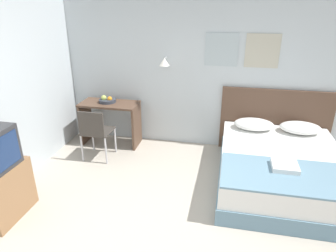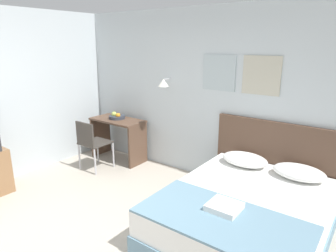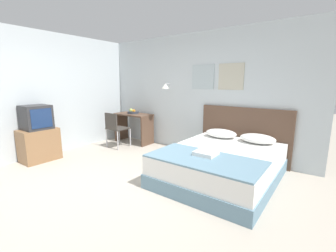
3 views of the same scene
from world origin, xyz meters
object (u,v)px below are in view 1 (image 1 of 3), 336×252
object	(u,v)px
pillow_left	(254,124)
bed	(280,169)
headboard	(274,121)
fruit_bowl	(107,100)
folded_towel_near_foot	(285,166)
desk_chair	(95,130)
throw_blanket	(290,176)
desk	(110,116)
pillow_right	(300,128)

from	to	relation	value
pillow_left	bed	bearing A→B (deg)	-65.63
headboard	fruit_bowl	world-z (taller)	headboard
pillow_left	folded_towel_near_foot	size ratio (longest dim) A/B	2.01
desk_chair	bed	bearing A→B (deg)	-3.45
headboard	throw_blanket	size ratio (longest dim) A/B	1.11
desk	fruit_bowl	distance (m)	0.29
pillow_right	throw_blanket	bearing A→B (deg)	-104.31
bed	pillow_left	bearing A→B (deg)	114.37
throw_blanket	desk_chair	xyz separation A→B (m)	(-2.83, 0.77, 0.00)
pillow_left	fruit_bowl	distance (m)	2.53
throw_blanket	desk_chair	distance (m)	2.93
bed	desk	bearing A→B (deg)	164.19
headboard	desk_chair	xyz separation A→B (m)	(-2.83, -0.90, -0.03)
headboard	desk	world-z (taller)	headboard
headboard	throw_blanket	xyz separation A→B (m)	(0.00, -1.67, -0.03)
bed	desk_chair	bearing A→B (deg)	176.55
throw_blanket	desk	distance (m)	3.15
bed	headboard	distance (m)	1.11
headboard	desk_chair	distance (m)	2.97
desk	pillow_right	bearing A→B (deg)	-0.41
pillow_right	desk_chair	distance (m)	3.24
headboard	pillow_right	size ratio (longest dim) A/B	2.87
pillow_left	fruit_bowl	xyz separation A→B (m)	(-2.51, 0.05, 0.22)
pillow_right	folded_towel_near_foot	xyz separation A→B (m)	(-0.40, -1.23, -0.03)
pillow_left	desk_chair	xyz separation A→B (m)	(-2.47, -0.61, -0.06)
headboard	pillow_left	bearing A→B (deg)	-140.42
bed	desk	size ratio (longest dim) A/B	2.05
bed	pillow_left	size ratio (longest dim) A/B	3.33
desk	pillow_left	bearing A→B (deg)	-0.52
desk_chair	fruit_bowl	distance (m)	0.72
desk	desk_chair	bearing A→B (deg)	-90.27
desk	desk_chair	distance (m)	0.63
desk_chair	fruit_bowl	world-z (taller)	fruit_bowl
fruit_bowl	bed	bearing A→B (deg)	-16.09
folded_towel_near_foot	desk	distance (m)	3.05
folded_towel_near_foot	desk	size ratio (longest dim) A/B	0.31
pillow_right	folded_towel_near_foot	bearing A→B (deg)	-107.94
desk	throw_blanket	bearing A→B (deg)	-26.41
pillow_left	throw_blanket	bearing A→B (deg)	-75.69
throw_blanket	pillow_right	bearing A→B (deg)	75.69
bed	desk	world-z (taller)	desk
pillow_left	desk_chair	distance (m)	2.55
headboard	pillow_right	world-z (taller)	headboard
pillow_left	desk	xyz separation A→B (m)	(-2.47, 0.02, -0.07)
pillow_left	fruit_bowl	bearing A→B (deg)	178.86
bed	folded_towel_near_foot	size ratio (longest dim) A/B	6.69
folded_towel_near_foot	desk_chair	bearing A→B (deg)	167.26
headboard	bed	bearing A→B (deg)	-90.00
bed	headboard	xyz separation A→B (m)	(-0.00, 1.07, 0.30)
pillow_left	pillow_right	size ratio (longest dim) A/B	1.00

